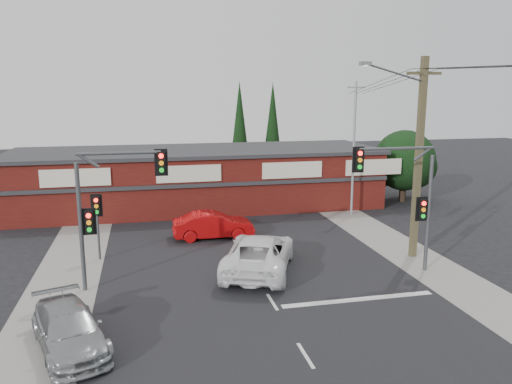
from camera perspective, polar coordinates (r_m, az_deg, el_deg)
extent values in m
plane|color=black|center=(21.46, 1.21, -11.46)|extent=(120.00, 120.00, 0.00)
cube|color=black|center=(26.02, -1.46, -7.27)|extent=(14.00, 70.00, 0.01)
cube|color=gray|center=(25.85, -20.47, -8.13)|extent=(3.00, 70.00, 0.02)
cube|color=gray|center=(28.82, 15.44, -5.80)|extent=(3.00, 70.00, 0.02)
cube|color=silver|center=(21.23, 11.63, -11.92)|extent=(6.50, 0.35, 0.01)
imported|color=white|center=(23.65, 0.35, -7.00)|extent=(4.93, 6.88, 1.74)
imported|color=#999C9E|center=(18.04, -20.57, -14.48)|extent=(3.32, 5.09, 1.37)
imported|color=#B40B0C|center=(28.97, -4.90, -3.78)|extent=(4.64, 1.62, 1.53)
cube|color=silver|center=(16.94, 5.68, -18.09)|extent=(0.12, 1.60, 0.01)
cube|color=silver|center=(20.59, 1.87, -12.44)|extent=(0.12, 1.60, 0.01)
cube|color=silver|center=(24.44, -0.66, -8.50)|extent=(0.12, 1.60, 0.01)
cube|color=silver|center=(28.40, -2.47, -5.63)|extent=(0.12, 1.60, 0.01)
cube|color=silver|center=(32.44, -3.82, -3.47)|extent=(0.12, 1.60, 0.01)
cube|color=silver|center=(36.53, -4.86, -1.79)|extent=(0.12, 1.60, 0.01)
cube|color=silver|center=(40.65, -5.69, -0.45)|extent=(0.12, 1.60, 0.01)
cube|color=silver|center=(44.80, -6.37, 0.65)|extent=(0.12, 1.60, 0.01)
cube|color=silver|center=(48.97, -6.93, 1.56)|extent=(0.12, 1.60, 0.01)
cube|color=silver|center=(53.15, -7.40, 2.32)|extent=(0.12, 1.60, 0.01)
cube|color=#49110E|center=(36.93, -6.65, 1.46)|extent=(26.00, 8.00, 4.00)
cube|color=#2D2D30|center=(36.63, -6.73, 4.70)|extent=(26.40, 8.40, 0.25)
cube|color=#EAE4C6|center=(32.83, -19.93, 1.55)|extent=(4.20, 0.12, 1.10)
cube|color=#EAE4C6|center=(32.68, -7.67, 2.09)|extent=(4.20, 0.12, 1.10)
cube|color=#EAE4C6|center=(34.00, 4.17, 2.53)|extent=(4.20, 0.12, 1.10)
cube|color=#EAE4C6|center=(36.18, 13.31, 2.79)|extent=(4.20, 0.12, 1.10)
cube|color=#2D2D30|center=(32.87, -5.89, 0.77)|extent=(26.00, 0.15, 0.25)
cylinder|color=#2D2116|center=(39.95, 16.41, 0.22)|extent=(0.50, 0.50, 1.80)
sphere|color=black|center=(39.58, 16.60, 3.49)|extent=(4.60, 4.60, 4.60)
sphere|color=black|center=(41.28, 17.69, 2.75)|extent=(3.40, 3.40, 3.40)
sphere|color=black|center=(40.33, 13.94, 2.47)|extent=(2.80, 2.80, 2.80)
cylinder|color=#2D2116|center=(44.58, -1.84, 1.94)|extent=(0.24, 0.24, 2.00)
cone|color=black|center=(44.06, -1.87, 7.73)|extent=(1.80, 1.80, 7.50)
cylinder|color=#2D2116|center=(47.27, 1.88, 2.49)|extent=(0.24, 0.24, 2.00)
cone|color=black|center=(46.78, 1.91, 7.94)|extent=(1.80, 1.80, 7.50)
cylinder|color=#47494C|center=(22.08, -19.39, -3.92)|extent=(0.18, 0.18, 5.50)
cylinder|color=#47494C|center=(21.35, -15.40, 4.31)|extent=(3.40, 0.14, 0.14)
cylinder|color=#47494C|center=(21.48, -18.53, 3.36)|extent=(0.82, 0.14, 0.63)
cube|color=black|center=(21.40, -10.78, 3.31)|extent=(0.32, 0.22, 0.95)
cube|color=black|center=(21.47, -10.79, 3.34)|extent=(0.55, 0.04, 1.15)
cylinder|color=#FF0C07|center=(21.23, -10.80, 4.07)|extent=(0.20, 0.06, 0.20)
cylinder|color=orange|center=(21.27, -10.77, 3.27)|extent=(0.20, 0.06, 0.20)
cylinder|color=#0CE526|center=(21.31, -10.74, 2.47)|extent=(0.20, 0.06, 0.20)
cube|color=black|center=(21.97, -18.53, -3.26)|extent=(0.32, 0.22, 0.95)
cube|color=black|center=(22.04, -18.51, -3.21)|extent=(0.55, 0.04, 1.15)
cylinder|color=#FF0C07|center=(21.78, -18.61, -2.58)|extent=(0.20, 0.06, 0.20)
cylinder|color=orange|center=(21.85, -18.56, -3.34)|extent=(0.20, 0.06, 0.20)
cylinder|color=#0CE526|center=(21.92, -18.51, -4.10)|extent=(0.20, 0.06, 0.20)
cylinder|color=#47494C|center=(24.54, 19.11, -2.39)|extent=(0.18, 0.18, 5.50)
cylinder|color=#47494C|center=(23.11, 15.80, 4.80)|extent=(3.60, 0.14, 0.14)
cylinder|color=#47494C|center=(23.77, 18.44, 4.09)|extent=(0.82, 0.14, 0.63)
cube|color=black|center=(22.37, 11.67, 3.63)|extent=(0.32, 0.22, 0.95)
cube|color=black|center=(22.43, 11.60, 3.65)|extent=(0.55, 0.04, 1.15)
cylinder|color=#FF0C07|center=(22.21, 11.84, 4.35)|extent=(0.20, 0.06, 0.20)
cylinder|color=orange|center=(22.25, 11.81, 3.58)|extent=(0.20, 0.06, 0.20)
cylinder|color=#0CE526|center=(22.29, 11.78, 2.82)|extent=(0.20, 0.06, 0.20)
cube|color=black|center=(24.30, 18.45, -1.88)|extent=(0.32, 0.22, 0.95)
cube|color=black|center=(24.36, 18.36, -1.84)|extent=(0.55, 0.04, 1.15)
cylinder|color=#FF0C07|center=(24.13, 18.65, -1.25)|extent=(0.20, 0.06, 0.20)
cylinder|color=orange|center=(24.19, 18.61, -1.94)|extent=(0.20, 0.06, 0.20)
cylinder|color=#0CE526|center=(24.26, 18.56, -2.63)|extent=(0.20, 0.06, 0.20)
cylinder|color=#47494C|center=(26.21, -17.59, -4.26)|extent=(0.12, 0.12, 3.00)
cube|color=black|center=(25.90, -17.77, -1.49)|extent=(0.32, 0.22, 0.95)
cube|color=black|center=(25.97, -17.75, -1.45)|extent=(0.55, 0.04, 1.15)
cylinder|color=#FF0C07|center=(25.71, -17.83, -0.90)|extent=(0.20, 0.06, 0.20)
cylinder|color=orange|center=(25.77, -17.79, -1.55)|extent=(0.20, 0.06, 0.20)
cylinder|color=#0CE526|center=(25.84, -17.75, -2.20)|extent=(0.20, 0.06, 0.20)
cube|color=brown|center=(26.07, 18.08, 3.49)|extent=(0.30, 0.30, 10.00)
cube|color=brown|center=(25.87, 18.66, 12.74)|extent=(1.80, 0.14, 0.14)
cylinder|color=#47494C|center=(24.95, 15.62, 12.98)|extent=(3.23, 0.39, 0.89)
cube|color=slate|center=(24.13, 12.39, 14.15)|extent=(0.55, 0.25, 0.18)
cylinder|color=silver|center=(24.12, 12.38, 13.92)|extent=(0.28, 0.28, 0.05)
cylinder|color=gray|center=(34.31, 11.10, 4.78)|extent=(0.16, 0.16, 9.00)
cube|color=gray|center=(34.09, 11.37, 11.64)|extent=(1.20, 0.10, 0.10)
cylinder|color=black|center=(29.66, 13.45, 12.01)|extent=(0.73, 9.01, 1.22)
cylinder|color=black|center=(29.92, 14.50, 11.95)|extent=(0.52, 9.00, 1.22)
cylinder|color=black|center=(30.20, 15.52, 11.89)|extent=(0.31, 9.00, 1.22)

